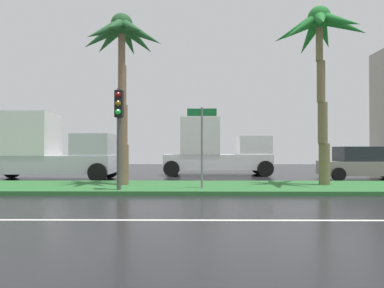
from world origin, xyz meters
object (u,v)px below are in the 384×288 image
Objects in this scene: street_name_sign at (202,136)px; box_truck_following at (216,150)px; traffic_signal_median_left at (119,120)px; car_in_traffic_leading at (362,164)px; palm_tree_mid_left at (122,46)px; palm_tree_centre_left at (319,40)px; box_truck_lead at (51,150)px.

box_truck_following reaches higher than street_name_sign.
car_in_traffic_leading is at bearing 26.77° from traffic_signal_median_left.
palm_tree_mid_left reaches higher than street_name_sign.
palm_tree_centre_left is 9.18m from box_truck_following.
box_truck_lead is at bearing -159.53° from box_truck_following.
palm_tree_centre_left is 2.41× the size of street_name_sign.
palm_tree_centre_left is 2.00× the size of traffic_signal_median_left.
box_truck_following is at bearing 82.92° from street_name_sign.
car_in_traffic_leading is (3.66, 4.09, -5.21)m from palm_tree_centre_left.
palm_tree_centre_left is at bearing -61.86° from box_truck_following.
car_in_traffic_leading is at bearing 18.33° from palm_tree_mid_left.
traffic_signal_median_left is at bearing -49.06° from box_truck_lead.
box_truck_lead is 1.49× the size of car_in_traffic_leading.
street_name_sign is at bearing -166.85° from palm_tree_centre_left.
palm_tree_mid_left is 0.98× the size of palm_tree_centre_left.
box_truck_lead is 9.33m from box_truck_following.
box_truck_following is at bearing 20.47° from box_truck_lead.
street_name_sign is 0.47× the size of box_truck_lead.
box_truck_following is (3.99, 8.74, -1.09)m from traffic_signal_median_left.
traffic_signal_median_left reaches higher than street_name_sign.
palm_tree_centre_left is 1.13× the size of box_truck_following.
box_truck_lead is (-12.52, 3.80, -4.48)m from palm_tree_centre_left.
car_in_traffic_leading is at bearing 31.64° from street_name_sign.
car_in_traffic_leading is at bearing -21.75° from box_truck_following.
street_name_sign is 0.47× the size of box_truck_following.
palm_tree_mid_left is at bearing 158.11° from street_name_sign.
palm_tree_centre_left is 6.31m from street_name_sign.
palm_tree_mid_left is 1.10× the size of box_truck_following.
box_truck_lead is at bearing 147.53° from street_name_sign.
street_name_sign is 10.01m from car_in_traffic_leading.
street_name_sign is 8.26m from box_truck_following.
palm_tree_mid_left reaches higher than box_truck_lead.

